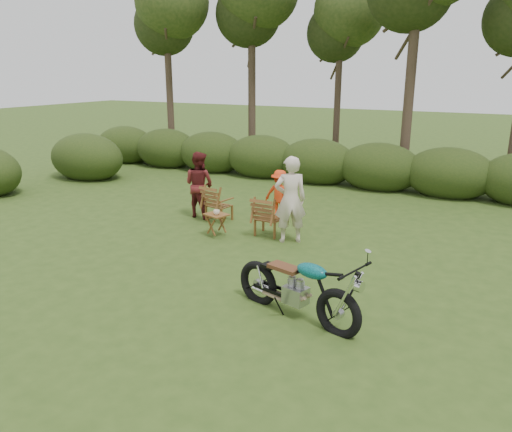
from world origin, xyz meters
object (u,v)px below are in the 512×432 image
at_px(motorcycle, 295,316).
at_px(adult_a, 289,241).
at_px(lawn_chair_right, 269,235).
at_px(side_table, 217,225).
at_px(child, 279,218).
at_px(lawn_chair_left, 219,220).
at_px(adult_b, 200,216).
at_px(cup, 217,212).

distance_m(motorcycle, adult_a, 3.31).
bearing_deg(adult_a, lawn_chair_right, -52.01).
height_order(side_table, adult_a, adult_a).
relative_size(lawn_chair_right, adult_a, 0.48).
distance_m(lawn_chair_right, side_table, 1.16).
relative_size(motorcycle, side_table, 4.14).
bearing_deg(child, adult_a, 118.85).
height_order(lawn_chair_left, side_table, side_table).
bearing_deg(adult_a, adult_b, -48.20).
height_order(cup, adult_a, adult_a).
height_order(adult_b, child, adult_b).
height_order(adult_a, child, adult_a).
distance_m(side_table, adult_b, 1.63).
height_order(motorcycle, adult_a, adult_a).
bearing_deg(adult_b, cup, 142.12).
distance_m(lawn_chair_left, adult_b, 0.60).
bearing_deg(adult_b, child, -149.87).
height_order(cup, adult_b, adult_b).
distance_m(motorcycle, side_table, 3.95).
relative_size(motorcycle, lawn_chair_right, 2.39).
xyz_separation_m(adult_a, adult_b, (-2.72, 0.70, 0.00)).
height_order(motorcycle, side_table, motorcycle).
distance_m(cup, adult_b, 1.75).
distance_m(lawn_chair_left, side_table, 1.21).
xyz_separation_m(side_table, adult_a, (1.55, 0.41, -0.25)).
relative_size(side_table, cup, 3.76).
relative_size(motorcycle, adult_b, 1.29).
height_order(motorcycle, lawn_chair_left, motorcycle).
relative_size(lawn_chair_left, side_table, 1.74).
bearing_deg(cup, adult_a, 16.26).
height_order(lawn_chair_left, child, child).
distance_m(motorcycle, lawn_chair_right, 3.76).
bearing_deg(cup, side_table, 127.69).
height_order(side_table, child, child).
distance_m(side_table, child, 2.02).
relative_size(lawn_chair_left, adult_a, 0.48).
xyz_separation_m(side_table, adult_b, (-1.17, 1.11, -0.25)).
distance_m(lawn_chair_right, child, 1.37).
xyz_separation_m(side_table, child, (0.60, 1.91, -0.25)).
distance_m(lawn_chair_right, lawn_chair_left, 1.60).
bearing_deg(lawn_chair_left, motorcycle, 142.65).
relative_size(side_table, child, 0.42).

